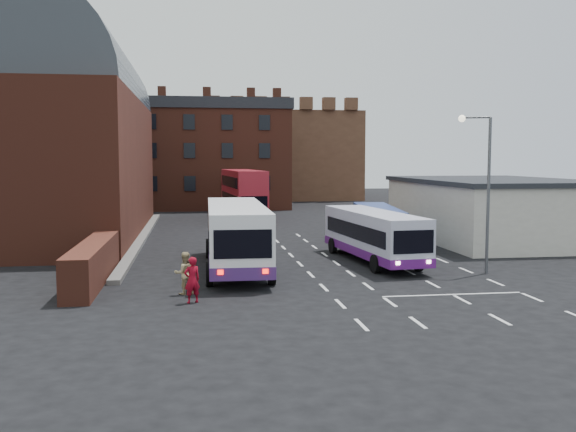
{
  "coord_description": "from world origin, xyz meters",
  "views": [
    {
      "loc": [
        -5.59,
        -27.99,
        5.64
      ],
      "look_at": [
        0.0,
        10.0,
        2.2
      ],
      "focal_mm": 40.0,
      "sensor_mm": 36.0,
      "label": 1
    }
  ],
  "objects": [
    {
      "name": "pedestrian_red",
      "position": [
        -5.71,
        -2.97,
        0.91
      ],
      "size": [
        0.78,
        0.66,
        1.82
      ],
      "primitive_type": "imported",
      "rotation": [
        0.0,
        0.0,
        3.54
      ],
      "color": "maroon",
      "rests_on": "ground"
    },
    {
      "name": "pedestrian_beige",
      "position": [
        -6.02,
        -1.3,
        0.89
      ],
      "size": [
        0.99,
        0.85,
        1.78
      ],
      "primitive_type": "imported",
      "rotation": [
        0.0,
        0.0,
        3.37
      ],
      "color": "tan",
      "rests_on": "ground"
    },
    {
      "name": "ground",
      "position": [
        0.0,
        0.0,
        0.0
      ],
      "size": [
        180.0,
        180.0,
        0.0
      ],
      "primitive_type": "plane",
      "color": "black"
    },
    {
      "name": "forecourt_wall",
      "position": [
        -10.2,
        2.0,
        0.9
      ],
      "size": [
        1.2,
        10.0,
        1.8
      ],
      "primitive_type": "cube",
      "color": "#602B1E",
      "rests_on": "ground"
    },
    {
      "name": "railway_station",
      "position": [
        -15.5,
        21.0,
        7.64
      ],
      "size": [
        12.0,
        28.0,
        16.0
      ],
      "color": "#602B1E",
      "rests_on": "ground"
    },
    {
      "name": "street_lamp",
      "position": [
        8.34,
        1.49,
        4.68
      ],
      "size": [
        1.52,
        0.66,
        7.75
      ],
      "rotation": [
        0.0,
        0.0,
        -0.32
      ],
      "color": "#505155",
      "rests_on": "ground"
    },
    {
      "name": "bus_white_inbound",
      "position": [
        4.07,
        5.67,
        1.63
      ],
      "size": [
        3.32,
        10.32,
        2.77
      ],
      "rotation": [
        0.0,
        0.0,
        3.24
      ],
      "color": "silver",
      "rests_on": "ground"
    },
    {
      "name": "bus_blue",
      "position": [
        6.0,
        11.39,
        1.51
      ],
      "size": [
        3.44,
        9.61,
        2.57
      ],
      "rotation": [
        0.0,
        0.0,
        3.0
      ],
      "color": "navy",
      "rests_on": "ground"
    },
    {
      "name": "castle_keep",
      "position": [
        6.0,
        66.0,
        6.0
      ],
      "size": [
        22.0,
        22.0,
        12.0
      ],
      "primitive_type": "cube",
      "color": "brown",
      "rests_on": "ground"
    },
    {
      "name": "cream_building",
      "position": [
        15.0,
        14.0,
        2.16
      ],
      "size": [
        10.4,
        16.4,
        4.25
      ],
      "color": "beige",
      "rests_on": "ground"
    },
    {
      "name": "bus_red_double",
      "position": [
        -1.06,
        31.22,
        2.43
      ],
      "size": [
        3.59,
        11.63,
        4.58
      ],
      "rotation": [
        0.0,
        0.0,
        3.22
      ],
      "color": "#AE1E2C",
      "rests_on": "ground"
    },
    {
      "name": "brick_terrace",
      "position": [
        -6.0,
        46.0,
        5.5
      ],
      "size": [
        22.0,
        10.0,
        11.0
      ],
      "primitive_type": "cube",
      "color": "brown",
      "rests_on": "ground"
    },
    {
      "name": "bus_white_outbound",
      "position": [
        -3.49,
        4.5,
        1.96
      ],
      "size": [
        3.24,
        12.19,
        3.31
      ],
      "rotation": [
        0.0,
        0.0,
        -0.02
      ],
      "color": "white",
      "rests_on": "ground"
    }
  ]
}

